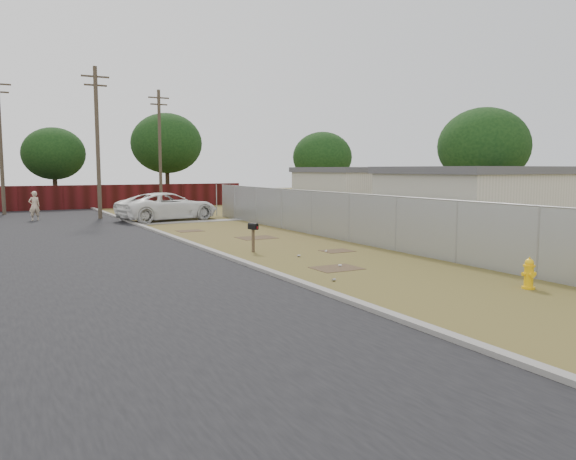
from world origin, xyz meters
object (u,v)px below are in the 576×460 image
mailbox (253,229)px  pickup_truck (168,206)px  pedestrian (34,206)px  fire_hydrant (529,274)px

mailbox → pickup_truck: bearing=86.1°
pickup_truck → mailbox: bearing=163.7°
mailbox → pedestrian: (-5.95, 17.29, 0.02)m
mailbox → pedestrian: bearing=109.0°
mailbox → pedestrian: size_ratio=0.62×
mailbox → fire_hydrant: bearing=-68.9°
mailbox → pickup_truck: size_ratio=0.18×
mailbox → pickup_truck: 13.85m
pickup_truck → pedestrian: (-6.89, 3.47, 0.04)m
mailbox → pickup_truck: pickup_truck is taller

